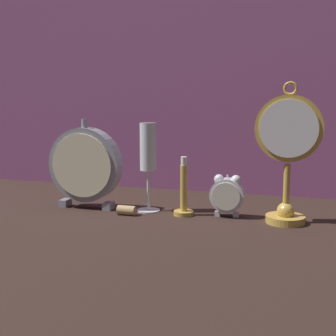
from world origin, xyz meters
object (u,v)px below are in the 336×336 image
at_px(pocket_watch_on_stand, 288,155).
at_px(alarm_clock_twin_bell, 227,194).
at_px(mantel_clock_silver, 85,165).
at_px(champagne_flute, 148,154).
at_px(brass_candlestick, 184,196).
at_px(wine_cork, 126,210).

height_order(pocket_watch_on_stand, alarm_clock_twin_bell, pocket_watch_on_stand).
relative_size(pocket_watch_on_stand, mantel_clock_silver, 1.39).
distance_m(alarm_clock_twin_bell, champagne_flute, 0.21).
height_order(alarm_clock_twin_bell, champagne_flute, champagne_flute).
bearing_deg(pocket_watch_on_stand, mantel_clock_silver, -179.64).
bearing_deg(pocket_watch_on_stand, champagne_flute, 177.53).
distance_m(pocket_watch_on_stand, mantel_clock_silver, 0.48).
relative_size(mantel_clock_silver, brass_candlestick, 1.60).
relative_size(alarm_clock_twin_bell, brass_candlestick, 0.72).
distance_m(mantel_clock_silver, wine_cork, 0.16).
bearing_deg(champagne_flute, brass_candlestick, -8.69).
bearing_deg(brass_candlestick, alarm_clock_twin_bell, 7.61).
bearing_deg(brass_candlestick, pocket_watch_on_stand, 0.02).
relative_size(pocket_watch_on_stand, champagne_flute, 1.44).
xyz_separation_m(pocket_watch_on_stand, brass_candlestick, (-0.23, -0.00, -0.10)).
bearing_deg(pocket_watch_on_stand, alarm_clock_twin_bell, 174.29).
relative_size(alarm_clock_twin_bell, champagne_flute, 0.46).
relative_size(brass_candlestick, wine_cork, 3.25).
relative_size(mantel_clock_silver, wine_cork, 5.20).
height_order(pocket_watch_on_stand, champagne_flute, pocket_watch_on_stand).
xyz_separation_m(pocket_watch_on_stand, mantel_clock_silver, (-0.48, -0.00, -0.04)).
height_order(pocket_watch_on_stand, brass_candlestick, pocket_watch_on_stand).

